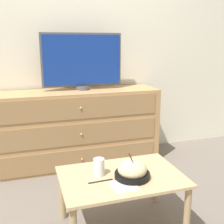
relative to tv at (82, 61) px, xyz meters
The scene contains 9 objects.
ground_plane 1.10m from the tv, 120.45° to the left, with size 12.00×12.00×0.00m, color #70665B.
wall_back 0.34m from the tv, 117.57° to the left, with size 12.00×0.05×2.60m.
dresser 0.69m from the tv, 146.76° to the right, with size 1.69×0.46×0.78m.
tv is the anchor object (origin of this frame).
coffee_table 1.43m from the tv, 90.10° to the right, with size 0.81×0.55×0.40m.
takeout_bowl 1.42m from the tv, 87.52° to the right, with size 0.23×0.23×0.19m.
drink_cup 1.33m from the tv, 96.91° to the right, with size 0.07×0.07×0.12m.
napkin 1.52m from the tv, 91.34° to the right, with size 0.16×0.16×0.00m.
knife 1.44m from the tv, 97.12° to the right, with size 0.16×0.02×0.01m.
Camera 1 is at (-0.46, -3.03, 1.26)m, focal length 45.00 mm.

